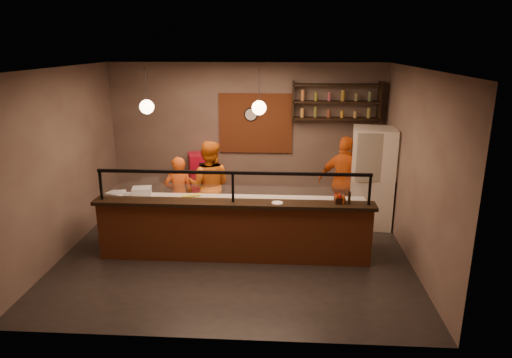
# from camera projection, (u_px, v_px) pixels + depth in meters

# --- Properties ---
(floor) EXTENTS (6.00, 6.00, 0.00)m
(floor) POSITION_uv_depth(u_px,v_px,m) (236.00, 252.00, 8.14)
(floor) COLOR black
(floor) RESTS_ON ground
(ceiling) EXTENTS (6.00, 6.00, 0.00)m
(ceiling) POSITION_uv_depth(u_px,v_px,m) (233.00, 68.00, 7.23)
(ceiling) COLOR #3B312E
(ceiling) RESTS_ON wall_back
(wall_back) EXTENTS (6.00, 0.00, 6.00)m
(wall_back) POSITION_uv_depth(u_px,v_px,m) (247.00, 137.00, 10.08)
(wall_back) COLOR #776557
(wall_back) RESTS_ON floor
(wall_left) EXTENTS (0.00, 5.00, 5.00)m
(wall_left) POSITION_uv_depth(u_px,v_px,m) (62.00, 163.00, 7.86)
(wall_left) COLOR #776557
(wall_left) RESTS_ON floor
(wall_right) EXTENTS (0.00, 5.00, 5.00)m
(wall_right) POSITION_uv_depth(u_px,v_px,m) (416.00, 169.00, 7.51)
(wall_right) COLOR #776557
(wall_right) RESTS_ON floor
(wall_front) EXTENTS (6.00, 0.00, 6.00)m
(wall_front) POSITION_uv_depth(u_px,v_px,m) (212.00, 221.00, 5.29)
(wall_front) COLOR #776557
(wall_front) RESTS_ON floor
(brick_patch) EXTENTS (1.60, 0.04, 1.30)m
(brick_patch) POSITION_uv_depth(u_px,v_px,m) (256.00, 123.00, 9.95)
(brick_patch) COLOR #974621
(brick_patch) RESTS_ON wall_back
(service_counter) EXTENTS (4.60, 0.25, 1.00)m
(service_counter) POSITION_uv_depth(u_px,v_px,m) (234.00, 233.00, 7.71)
(service_counter) COLOR #974621
(service_counter) RESTS_ON floor
(counter_ledge) EXTENTS (4.70, 0.37, 0.06)m
(counter_ledge) POSITION_uv_depth(u_px,v_px,m) (233.00, 203.00, 7.56)
(counter_ledge) COLOR black
(counter_ledge) RESTS_ON service_counter
(worktop_cabinet) EXTENTS (4.60, 0.75, 0.85)m
(worktop_cabinet) POSITION_uv_depth(u_px,v_px,m) (237.00, 226.00, 8.21)
(worktop_cabinet) COLOR gray
(worktop_cabinet) RESTS_ON floor
(worktop) EXTENTS (4.60, 0.75, 0.05)m
(worktop) POSITION_uv_depth(u_px,v_px,m) (236.00, 202.00, 8.08)
(worktop) COLOR silver
(worktop) RESTS_ON worktop_cabinet
(sneeze_guard) EXTENTS (4.50, 0.05, 0.52)m
(sneeze_guard) POSITION_uv_depth(u_px,v_px,m) (233.00, 184.00, 7.46)
(sneeze_guard) COLOR white
(sneeze_guard) RESTS_ON counter_ledge
(wall_shelving) EXTENTS (1.84, 0.28, 0.85)m
(wall_shelving) POSITION_uv_depth(u_px,v_px,m) (336.00, 102.00, 9.56)
(wall_shelving) COLOR black
(wall_shelving) RESTS_ON wall_back
(wall_clock) EXTENTS (0.30, 0.04, 0.30)m
(wall_clock) POSITION_uv_depth(u_px,v_px,m) (251.00, 114.00, 9.89)
(wall_clock) COLOR black
(wall_clock) RESTS_ON wall_back
(pendant_left) EXTENTS (0.24, 0.24, 0.77)m
(pendant_left) POSITION_uv_depth(u_px,v_px,m) (147.00, 107.00, 7.69)
(pendant_left) COLOR black
(pendant_left) RESTS_ON ceiling
(pendant_right) EXTENTS (0.24, 0.24, 0.77)m
(pendant_right) POSITION_uv_depth(u_px,v_px,m) (259.00, 108.00, 7.58)
(pendant_right) COLOR black
(pendant_right) RESTS_ON ceiling
(cook_left) EXTENTS (0.64, 0.52, 1.51)m
(cook_left) POSITION_uv_depth(u_px,v_px,m) (179.00, 194.00, 8.87)
(cook_left) COLOR #C44912
(cook_left) RESTS_ON floor
(cook_mid) EXTENTS (0.91, 0.73, 1.79)m
(cook_mid) POSITION_uv_depth(u_px,v_px,m) (209.00, 185.00, 8.97)
(cook_mid) COLOR orange
(cook_mid) RESTS_ON floor
(cook_right) EXTENTS (1.17, 0.82, 1.85)m
(cook_right) POSITION_uv_depth(u_px,v_px,m) (345.00, 182.00, 9.06)
(cook_right) COLOR #D55714
(cook_right) RESTS_ON floor
(fridge) EXTENTS (0.94, 0.89, 2.00)m
(fridge) POSITION_uv_depth(u_px,v_px,m) (372.00, 178.00, 9.12)
(fridge) COLOR beige
(fridge) RESTS_ON floor
(red_cooler) EXTENTS (0.68, 0.65, 1.29)m
(red_cooler) POSITION_uv_depth(u_px,v_px,m) (202.00, 182.00, 10.07)
(red_cooler) COLOR #AE0B24
(red_cooler) RESTS_ON floor
(pizza_dough) EXTENTS (0.55, 0.55, 0.01)m
(pizza_dough) POSITION_uv_depth(u_px,v_px,m) (289.00, 203.00, 7.94)
(pizza_dough) COLOR beige
(pizza_dough) RESTS_ON worktop
(prep_tub_a) EXTENTS (0.35, 0.31, 0.14)m
(prep_tub_a) POSITION_uv_depth(u_px,v_px,m) (116.00, 196.00, 8.10)
(prep_tub_a) COLOR silver
(prep_tub_a) RESTS_ON worktop
(prep_tub_b) EXTENTS (0.38, 0.33, 0.17)m
(prep_tub_b) POSITION_uv_depth(u_px,v_px,m) (142.00, 192.00, 8.30)
(prep_tub_b) COLOR silver
(prep_tub_b) RESTS_ON worktop
(prep_tub_c) EXTENTS (0.34, 0.30, 0.14)m
(prep_tub_c) POSITION_uv_depth(u_px,v_px,m) (118.00, 195.00, 8.15)
(prep_tub_c) COLOR white
(prep_tub_c) RESTS_ON worktop
(rolling_pin) EXTENTS (0.33, 0.19, 0.06)m
(rolling_pin) POSITION_uv_depth(u_px,v_px,m) (191.00, 195.00, 8.27)
(rolling_pin) COLOR yellow
(rolling_pin) RESTS_ON worktop
(condiment_caddy) EXTENTS (0.18, 0.15, 0.09)m
(condiment_caddy) POSITION_uv_depth(u_px,v_px,m) (340.00, 200.00, 7.49)
(condiment_caddy) COLOR black
(condiment_caddy) RESTS_ON counter_ledge
(pepper_mill) EXTENTS (0.05, 0.05, 0.21)m
(pepper_mill) POSITION_uv_depth(u_px,v_px,m) (349.00, 198.00, 7.43)
(pepper_mill) COLOR black
(pepper_mill) RESTS_ON counter_ledge
(small_plate) EXTENTS (0.24, 0.24, 0.01)m
(small_plate) POSITION_uv_depth(u_px,v_px,m) (277.00, 203.00, 7.48)
(small_plate) COLOR white
(small_plate) RESTS_ON counter_ledge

